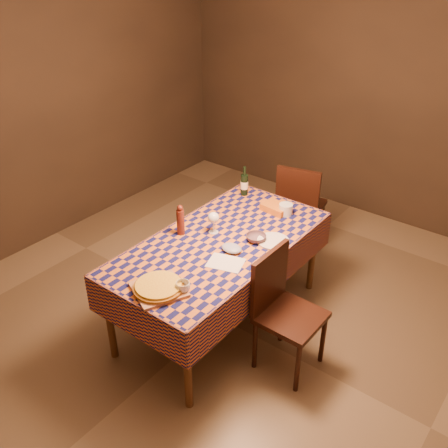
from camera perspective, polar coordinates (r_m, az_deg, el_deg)
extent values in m
plane|color=brown|center=(4.27, -0.42, -10.72)|extent=(5.00, 5.00, 0.00)
cube|color=#34271D|center=(5.60, 16.04, 14.19)|extent=(4.50, 0.10, 2.70)
cube|color=#34271D|center=(5.15, -21.07, 11.97)|extent=(0.10, 5.00, 2.70)
cylinder|color=brown|center=(3.80, -12.97, -10.42)|extent=(0.06, 0.06, 0.75)
cylinder|color=brown|center=(3.38, -4.20, -15.86)|extent=(0.06, 0.06, 0.75)
cylinder|color=brown|center=(4.78, 2.12, -0.25)|extent=(0.06, 0.06, 0.75)
cylinder|color=brown|center=(4.45, 10.09, -3.31)|extent=(0.06, 0.06, 0.75)
cube|color=brown|center=(3.83, -0.46, -2.36)|extent=(0.90, 1.80, 0.03)
cube|color=brown|center=(3.82, -0.46, -2.11)|extent=(0.92, 1.82, 0.02)
cube|color=brown|center=(3.37, -10.27, -10.75)|extent=(0.94, 0.01, 0.30)
cube|color=brown|center=(4.54, 6.70, 1.34)|extent=(0.94, 0.01, 0.30)
cube|color=brown|center=(4.15, -5.51, -1.61)|extent=(0.01, 1.84, 0.30)
cube|color=brown|center=(3.68, 5.29, -6.34)|extent=(0.01, 1.84, 0.30)
cube|color=#B77A56|center=(3.34, -7.47, -7.43)|extent=(0.42, 0.42, 0.02)
cylinder|color=#985E19|center=(3.32, -7.49, -7.16)|extent=(0.41, 0.41, 0.02)
cylinder|color=gold|center=(3.31, -7.51, -6.93)|extent=(0.37, 0.37, 0.01)
cylinder|color=#4F1A12|center=(3.87, -4.99, 0.20)|extent=(0.07, 0.07, 0.21)
sphere|color=#4F1A12|center=(3.80, -5.07, 1.85)|extent=(0.05, 0.05, 0.05)
imported|color=#5C414D|center=(3.81, 3.69, -1.60)|extent=(0.20, 0.20, 0.05)
cylinder|color=white|center=(3.92, -1.20, -0.92)|extent=(0.10, 0.10, 0.01)
cylinder|color=white|center=(3.90, -1.20, -0.36)|extent=(0.01, 0.01, 0.08)
sphere|color=white|center=(3.85, -1.22, 0.73)|extent=(0.09, 0.09, 0.09)
ellipsoid|color=#43080A|center=(3.86, -1.22, 0.60)|extent=(0.06, 0.06, 0.04)
cylinder|color=black|center=(4.45, 2.34, 4.49)|extent=(0.08, 0.08, 0.19)
cylinder|color=black|center=(4.39, 2.37, 6.07)|extent=(0.03, 0.03, 0.08)
cylinder|color=#F3E5CF|center=(4.45, 2.34, 4.49)|extent=(0.08, 0.08, 0.07)
cylinder|color=silver|center=(4.18, 7.07, 1.68)|extent=(0.14, 0.14, 0.09)
cube|color=#C9671A|center=(4.23, 5.96, 1.84)|extent=(0.24, 0.18, 0.06)
cylinder|color=white|center=(3.82, 5.64, -1.96)|extent=(0.29, 0.29, 0.01)
imported|color=white|center=(3.29, -4.72, -7.21)|extent=(0.10, 0.10, 0.08)
cube|color=white|center=(3.57, 0.19, -4.45)|extent=(0.30, 0.26, 0.00)
ellipsoid|color=#9299BB|center=(3.69, 0.87, -2.77)|extent=(0.19, 0.16, 0.05)
cube|color=black|center=(5.03, 8.85, 2.05)|extent=(0.51, 0.51, 0.04)
cube|color=black|center=(4.74, 8.40, 3.66)|extent=(0.42, 0.13, 0.46)
cylinder|color=black|center=(5.26, 11.08, 0.26)|extent=(0.04, 0.04, 0.43)
cylinder|color=black|center=(5.34, 7.35, 1.06)|extent=(0.04, 0.04, 0.43)
cylinder|color=black|center=(4.96, 10.03, -1.66)|extent=(0.04, 0.04, 0.43)
cylinder|color=black|center=(5.04, 6.10, -0.78)|extent=(0.04, 0.04, 0.43)
cube|color=black|center=(3.63, 7.70, -10.54)|extent=(0.42, 0.42, 0.04)
cube|color=black|center=(3.55, 5.21, -6.24)|extent=(0.04, 0.42, 0.46)
cylinder|color=black|center=(3.61, 8.41, -15.98)|extent=(0.04, 0.04, 0.43)
cylinder|color=black|center=(3.85, 11.23, -12.78)|extent=(0.04, 0.04, 0.43)
cylinder|color=black|center=(3.74, 3.55, -13.63)|extent=(0.04, 0.04, 0.43)
cylinder|color=black|center=(3.97, 6.60, -10.72)|extent=(0.04, 0.04, 0.43)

